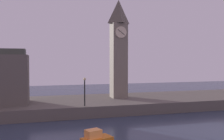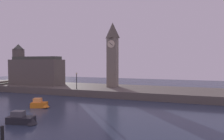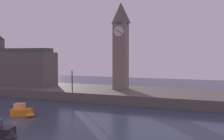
# 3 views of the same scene
# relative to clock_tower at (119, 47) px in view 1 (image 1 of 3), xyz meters

# --- Properties ---
(far_embankment) EXTENTS (70.00, 12.00, 1.50)m
(far_embankment) POSITION_rel_clock_tower_xyz_m (-7.00, -0.93, -8.72)
(far_embankment) COLOR #5B544C
(far_embankment) RESTS_ON ground
(clock_tower) EXTENTS (2.55, 2.59, 15.36)m
(clock_tower) POSITION_rel_clock_tower_xyz_m (0.00, 0.00, 0.00)
(clock_tower) COLOR slate
(clock_tower) RESTS_ON far_embankment
(streetlamp) EXTENTS (0.36, 0.36, 3.65)m
(streetlamp) POSITION_rel_clock_tower_xyz_m (-6.46, -6.05, -5.67)
(streetlamp) COLOR black
(streetlamp) RESTS_ON far_embankment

